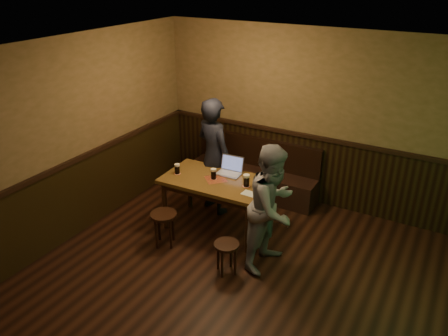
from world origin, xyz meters
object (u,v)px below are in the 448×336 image
object	(u,v)px
pint_mid	(214,174)
pint_right	(246,180)
stool_left	(164,220)
pint_left	(177,169)
stool_right	(227,249)
laptop	(230,169)
person_grey	(273,207)
pub_table	(216,186)
person_suit	(214,156)
bench	(254,176)

from	to	relation	value
pint_mid	pint_right	distance (m)	0.51
stool_left	pint_mid	distance (m)	0.95
pint_left	pint_mid	bearing A→B (deg)	11.97
stool_right	pint_left	size ratio (longest dim) A/B	2.75
stool_left	laptop	world-z (taller)	laptop
pint_right	person_grey	world-z (taller)	person_grey
pub_table	person_suit	distance (m)	0.60
pub_table	laptop	distance (m)	0.34
stool_left	pint_right	distance (m)	1.26
pub_table	person_suit	size ratio (longest dim) A/B	0.84
bench	pint_right	distance (m)	1.47
laptop	person_grey	size ratio (longest dim) A/B	0.22
person_grey	bench	bearing A→B (deg)	39.69
pub_table	pint_left	bearing A→B (deg)	-170.24
person_suit	pub_table	bearing A→B (deg)	142.17
stool_right	pint_mid	world-z (taller)	pint_mid
person_suit	person_grey	bearing A→B (deg)	167.12
pint_mid	laptop	distance (m)	0.31
pub_table	bench	bearing A→B (deg)	87.62
stool_right	person_suit	distance (m)	1.72
stool_left	person_grey	xyz separation A→B (m)	(1.46, 0.36, 0.44)
pint_right	stool_left	bearing A→B (deg)	-139.61
stool_left	laptop	size ratio (longest dim) A/B	1.36
pub_table	pint_right	size ratio (longest dim) A/B	8.61
pint_mid	pint_right	xyz separation A→B (m)	(0.51, 0.03, 0.01)
pint_left	pint_right	size ratio (longest dim) A/B	0.88
person_grey	pint_left	bearing A→B (deg)	88.67
stool_right	person_grey	xyz separation A→B (m)	(0.40, 0.46, 0.49)
pint_mid	laptop	size ratio (longest dim) A/B	0.44
pub_table	stool_left	bearing A→B (deg)	-121.45
stool_left	laptop	distance (m)	1.22
bench	pint_left	distance (m)	1.63
pint_mid	laptop	world-z (taller)	laptop
pint_right	pint_mid	bearing A→B (deg)	-176.51
bench	stool_right	world-z (taller)	bench
stool_left	stool_right	size ratio (longest dim) A/B	1.15
laptop	stool_left	bearing A→B (deg)	-119.02
pint_mid	person_grey	distance (m)	1.14
bench	laptop	distance (m)	1.15
person_suit	stool_right	bearing A→B (deg)	145.09
pint_mid	pint_right	size ratio (longest dim) A/B	0.90
pub_table	laptop	world-z (taller)	laptop
pub_table	stool_right	bearing A→B (deg)	-54.47
pint_right	laptop	xyz separation A→B (m)	(-0.39, 0.26, -0.03)
bench	stool_right	bearing A→B (deg)	-72.92
pint_left	person_grey	bearing A→B (deg)	-8.54
bench	stool_left	bearing A→B (deg)	-101.39
pint_left	pub_table	bearing A→B (deg)	12.13
stool_left	pint_mid	size ratio (longest dim) A/B	3.07
pint_left	pint_right	xyz separation A→B (m)	(1.06, 0.15, 0.01)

